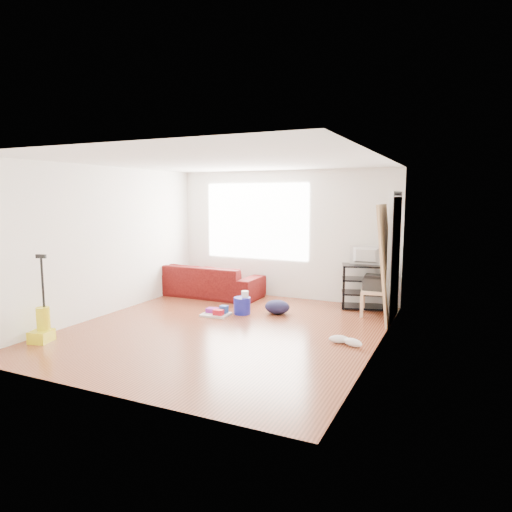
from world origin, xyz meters
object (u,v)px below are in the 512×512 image
at_px(tv_stand, 364,286).
at_px(backpack, 277,314).
at_px(bucket, 242,314).
at_px(sofa, 209,296).
at_px(side_table, 378,294).
at_px(cleaning_tray, 217,313).
at_px(vacuum, 42,326).

relative_size(tv_stand, backpack, 2.04).
height_order(bucket, backpack, bucket).
distance_m(tv_stand, backpack, 1.67).
distance_m(sofa, bucket, 1.60).
distance_m(tv_stand, side_table, 0.48).
bearing_deg(side_table, cleaning_tray, -154.49).
distance_m(sofa, side_table, 3.39).
bearing_deg(cleaning_tray, bucket, 39.21).
relative_size(bucket, cleaning_tray, 0.60).
distance_m(sofa, cleaning_tray, 1.57).
bearing_deg(sofa, cleaning_tray, 125.55).
relative_size(sofa, backpack, 5.02).
bearing_deg(tv_stand, vacuum, -149.94).
relative_size(side_table, bucket, 2.13).
distance_m(side_table, cleaning_tray, 2.73).
xyz_separation_m(bucket, cleaning_tray, (-0.34, -0.28, 0.05)).
relative_size(tv_stand, side_table, 1.44).
relative_size(sofa, side_table, 3.56).
height_order(sofa, bucket, sofa).
bearing_deg(cleaning_tray, side_table, 25.51).
bearing_deg(bucket, backpack, 25.49).
bearing_deg(side_table, sofa, 178.18).
bearing_deg(tv_stand, cleaning_tray, -160.16).
bearing_deg(cleaning_tray, sofa, 125.55).
bearing_deg(cleaning_tray, tv_stand, 35.71).
xyz_separation_m(backpack, vacuum, (-2.38, -2.76, 0.22)).
bearing_deg(cleaning_tray, backpack, 31.26).
height_order(tv_stand, bucket, tv_stand).
bearing_deg(bucket, sofa, 141.37).
height_order(sofa, backpack, sofa).
xyz_separation_m(tv_stand, side_table, (0.30, -0.38, -0.04)).
xyz_separation_m(sofa, side_table, (3.36, -0.11, 0.37)).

